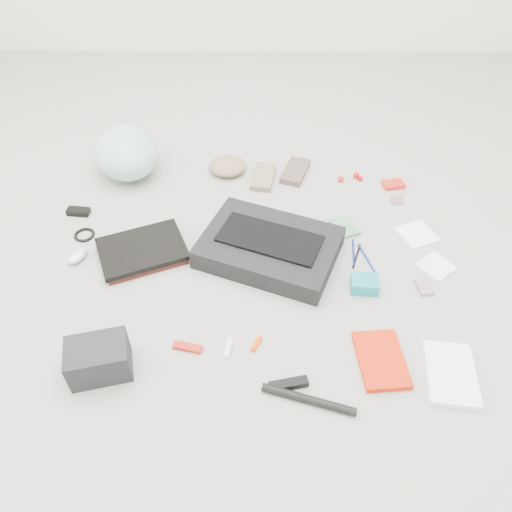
{
  "coord_description": "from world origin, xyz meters",
  "views": [
    {
      "loc": [
        0.01,
        -1.35,
        1.4
      ],
      "look_at": [
        0.0,
        0.0,
        0.05
      ],
      "focal_mm": 35.0,
      "sensor_mm": 36.0,
      "label": 1
    }
  ],
  "objects_px": {
    "camera_bag": "(99,359)",
    "accordion_wallet": "(365,284)",
    "messenger_bag": "(269,248)",
    "laptop": "(142,249)",
    "book_red": "(381,360)",
    "bike_helmet": "(126,152)"
  },
  "relations": [
    {
      "from": "camera_bag",
      "to": "accordion_wallet",
      "type": "xyz_separation_m",
      "value": [
        0.9,
        0.36,
        -0.04
      ]
    },
    {
      "from": "laptop",
      "to": "book_red",
      "type": "xyz_separation_m",
      "value": [
        0.86,
        -0.49,
        -0.02
      ]
    },
    {
      "from": "accordion_wallet",
      "to": "messenger_bag",
      "type": "bearing_deg",
      "value": 159.1
    },
    {
      "from": "accordion_wallet",
      "to": "camera_bag",
      "type": "bearing_deg",
      "value": -153.06
    },
    {
      "from": "laptop",
      "to": "accordion_wallet",
      "type": "relative_size",
      "value": 3.3
    },
    {
      "from": "laptop",
      "to": "book_red",
      "type": "height_order",
      "value": "laptop"
    },
    {
      "from": "laptop",
      "to": "accordion_wallet",
      "type": "height_order",
      "value": "accordion_wallet"
    },
    {
      "from": "camera_bag",
      "to": "messenger_bag",
      "type": "bearing_deg",
      "value": 30.6
    },
    {
      "from": "messenger_bag",
      "to": "camera_bag",
      "type": "xyz_separation_m",
      "value": [
        -0.54,
        -0.53,
        0.02
      ]
    },
    {
      "from": "bike_helmet",
      "to": "accordion_wallet",
      "type": "bearing_deg",
      "value": -60.26
    },
    {
      "from": "messenger_bag",
      "to": "bike_helmet",
      "type": "height_order",
      "value": "bike_helmet"
    },
    {
      "from": "bike_helmet",
      "to": "camera_bag",
      "type": "distance_m",
      "value": 1.1
    },
    {
      "from": "laptop",
      "to": "messenger_bag",
      "type": "bearing_deg",
      "value": -22.39
    },
    {
      "from": "bike_helmet",
      "to": "messenger_bag",
      "type": "bearing_deg",
      "value": -64.72
    },
    {
      "from": "bike_helmet",
      "to": "accordion_wallet",
      "type": "height_order",
      "value": "bike_helmet"
    },
    {
      "from": "messenger_bag",
      "to": "accordion_wallet",
      "type": "distance_m",
      "value": 0.39
    },
    {
      "from": "messenger_bag",
      "to": "accordion_wallet",
      "type": "bearing_deg",
      "value": -4.29
    },
    {
      "from": "bike_helmet",
      "to": "camera_bag",
      "type": "relative_size",
      "value": 1.91
    },
    {
      "from": "laptop",
      "to": "book_red",
      "type": "relative_size",
      "value": 1.49
    },
    {
      "from": "bike_helmet",
      "to": "book_red",
      "type": "distance_m",
      "value": 1.47
    },
    {
      "from": "messenger_bag",
      "to": "bike_helmet",
      "type": "xyz_separation_m",
      "value": [
        -0.66,
        0.56,
        0.07
      ]
    },
    {
      "from": "book_red",
      "to": "accordion_wallet",
      "type": "xyz_separation_m",
      "value": [
        -0.01,
        0.32,
        0.01
      ]
    }
  ]
}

